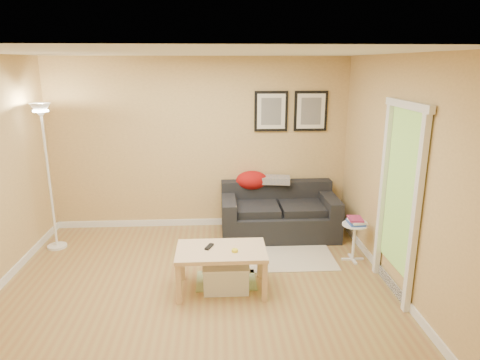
{
  "coord_description": "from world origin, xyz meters",
  "views": [
    {
      "loc": [
        0.25,
        -4.41,
        2.5
      ],
      "look_at": [
        0.55,
        0.85,
        1.05
      ],
      "focal_mm": 31.93,
      "sensor_mm": 36.0,
      "label": 1
    }
  ],
  "objects": [
    {
      "name": "doorway",
      "position": [
        2.2,
        -0.15,
        1.02
      ],
      "size": [
        0.12,
        1.01,
        2.13
      ],
      "primitive_type": null,
      "color": "white",
      "rests_on": "ground"
    },
    {
      "name": "green_runner",
      "position": [
        0.35,
        0.15,
        0.01
      ],
      "size": [
        0.7,
        0.5,
        0.01
      ],
      "primitive_type": "cube",
      "color": "#668C4C",
      "rests_on": "ground"
    },
    {
      "name": "ceiling",
      "position": [
        0.0,
        0.0,
        2.6
      ],
      "size": [
        4.5,
        4.5,
        0.0
      ],
      "primitive_type": "plane",
      "rotation": [
        3.14,
        0.0,
        0.0
      ],
      "color": "white",
      "rests_on": "wall_back"
    },
    {
      "name": "baseboard_back",
      "position": [
        0.0,
        1.99,
        0.05
      ],
      "size": [
        4.5,
        0.02,
        0.1
      ],
      "primitive_type": "cube",
      "color": "white",
      "rests_on": "ground"
    },
    {
      "name": "plaid_throw",
      "position": [
        1.16,
        1.81,
        0.78
      ],
      "size": [
        0.45,
        0.32,
        0.1
      ],
      "primitive_type": null,
      "rotation": [
        0.0,
        0.0,
        -0.14
      ],
      "color": "tan",
      "rests_on": "sofa"
    },
    {
      "name": "framed_print_right",
      "position": [
        1.68,
        1.98,
        1.8
      ],
      "size": [
        0.5,
        0.04,
        0.6
      ],
      "primitive_type": null,
      "color": "black",
      "rests_on": "wall_back"
    },
    {
      "name": "tape_roll",
      "position": [
        0.44,
        -0.12,
        0.51
      ],
      "size": [
        0.07,
        0.07,
        0.03
      ],
      "primitive_type": "cylinder",
      "color": "yellow",
      "rests_on": "coffee_table"
    },
    {
      "name": "area_rug",
      "position": [
        1.16,
        0.74,
        0.01
      ],
      "size": [
        1.25,
        0.85,
        0.01
      ],
      "primitive_type": "cube",
      "color": "beige",
      "rests_on": "ground"
    },
    {
      "name": "remote_control",
      "position": [
        0.16,
        0.01,
        0.51
      ],
      "size": [
        0.11,
        0.17,
        0.02
      ],
      "primitive_type": "cube",
      "rotation": [
        0.0,
        0.0,
        -0.38
      ],
      "color": "black",
      "rests_on": "coffee_table"
    },
    {
      "name": "book_stack",
      "position": [
        2.03,
        0.64,
        0.54
      ],
      "size": [
        0.2,
        0.26,
        0.08
      ],
      "primitive_type": null,
      "rotation": [
        0.0,
        0.0,
        -0.05
      ],
      "color": "#34519C",
      "rests_on": "side_table"
    },
    {
      "name": "wall_front",
      "position": [
        0.0,
        -2.0,
        1.3
      ],
      "size": [
        4.5,
        0.0,
        4.5
      ],
      "primitive_type": "plane",
      "rotation": [
        -1.57,
        0.0,
        0.0
      ],
      "color": "tan",
      "rests_on": "ground"
    },
    {
      "name": "floor_lamp",
      "position": [
        -2.0,
        1.25,
        0.95
      ],
      "size": [
        0.26,
        0.26,
        2.01
      ],
      "primitive_type": null,
      "color": "white",
      "rests_on": "ground"
    },
    {
      "name": "wall_right",
      "position": [
        2.25,
        0.0,
        1.3
      ],
      "size": [
        0.0,
        4.0,
        4.0
      ],
      "primitive_type": "plane",
      "rotation": [
        1.57,
        0.0,
        -1.57
      ],
      "color": "tan",
      "rests_on": "ground"
    },
    {
      "name": "framed_print_left",
      "position": [
        1.08,
        1.98,
        1.8
      ],
      "size": [
        0.5,
        0.04,
        0.6
      ],
      "primitive_type": null,
      "color": "black",
      "rests_on": "wall_back"
    },
    {
      "name": "baseboard_right",
      "position": [
        2.24,
        0.0,
        0.05
      ],
      "size": [
        0.02,
        4.0,
        0.1
      ],
      "primitive_type": "cube",
      "color": "white",
      "rests_on": "ground"
    },
    {
      "name": "side_table",
      "position": [
        2.02,
        0.62,
        0.25
      ],
      "size": [
        0.33,
        0.33,
        0.5
      ],
      "primitive_type": null,
      "color": "white",
      "rests_on": "ground"
    },
    {
      "name": "coffee_table",
      "position": [
        0.29,
        -0.04,
        0.25
      ],
      "size": [
        1.01,
        0.63,
        0.5
      ],
      "primitive_type": null,
      "rotation": [
        0.0,
        0.0,
        -0.02
      ],
      "color": "#E9BC8E",
      "rests_on": "ground"
    },
    {
      "name": "sofa",
      "position": [
        1.17,
        1.53,
        0.38
      ],
      "size": [
        1.7,
        0.9,
        0.75
      ],
      "primitive_type": null,
      "color": "black",
      "rests_on": "ground"
    },
    {
      "name": "wall_back",
      "position": [
        0.0,
        2.0,
        1.3
      ],
      "size": [
        4.5,
        0.0,
        4.5
      ],
      "primitive_type": "plane",
      "rotation": [
        1.57,
        0.0,
        0.0
      ],
      "color": "tan",
      "rests_on": "ground"
    },
    {
      "name": "storage_bin",
      "position": [
        0.34,
        -0.03,
        0.16
      ],
      "size": [
        0.52,
        0.38,
        0.32
      ],
      "primitive_type": null,
      "color": "white",
      "rests_on": "ground"
    },
    {
      "name": "floor",
      "position": [
        0.0,
        0.0,
        0.0
      ],
      "size": [
        4.5,
        4.5,
        0.0
      ],
      "primitive_type": "plane",
      "color": "olive",
      "rests_on": "ground"
    },
    {
      "name": "red_throw",
      "position": [
        0.79,
        1.84,
        0.77
      ],
      "size": [
        0.48,
        0.36,
        0.28
      ],
      "primitive_type": null,
      "color": "#AD1310",
      "rests_on": "sofa"
    }
  ]
}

